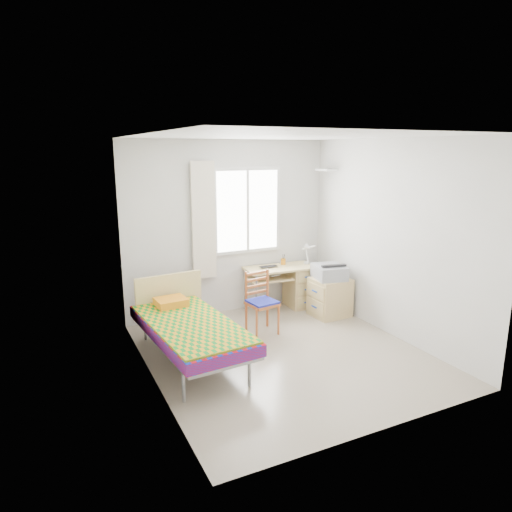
% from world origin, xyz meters
% --- Properties ---
extents(floor, '(3.50, 3.50, 0.00)m').
position_xyz_m(floor, '(0.00, 0.00, 0.00)').
color(floor, '#BCAD93').
rests_on(floor, ground).
extents(ceiling, '(3.50, 3.50, 0.00)m').
position_xyz_m(ceiling, '(0.00, 0.00, 2.60)').
color(ceiling, white).
rests_on(ceiling, wall_back).
extents(wall_back, '(3.20, 0.00, 3.20)m').
position_xyz_m(wall_back, '(0.00, 1.75, 1.30)').
color(wall_back, silver).
rests_on(wall_back, ground).
extents(wall_left, '(0.00, 3.50, 3.50)m').
position_xyz_m(wall_left, '(-1.60, 0.00, 1.30)').
color(wall_left, silver).
rests_on(wall_left, ground).
extents(wall_right, '(0.00, 3.50, 3.50)m').
position_xyz_m(wall_right, '(1.60, 0.00, 1.30)').
color(wall_right, silver).
rests_on(wall_right, ground).
extents(window, '(1.10, 0.04, 1.30)m').
position_xyz_m(window, '(0.30, 1.73, 1.55)').
color(window, white).
rests_on(window, wall_back).
extents(curtain, '(0.35, 0.05, 1.70)m').
position_xyz_m(curtain, '(-0.42, 1.68, 1.45)').
color(curtain, '#F3E9C9').
rests_on(curtain, wall_back).
extents(floating_shelf, '(0.20, 0.32, 0.03)m').
position_xyz_m(floating_shelf, '(1.49, 1.40, 2.15)').
color(floating_shelf, white).
rests_on(floating_shelf, wall_right).
extents(bed, '(1.06, 2.00, 0.83)m').
position_xyz_m(bed, '(-1.09, 0.40, 0.41)').
color(bed, gray).
rests_on(bed, floor).
extents(desk, '(1.13, 0.58, 0.68)m').
position_xyz_m(desk, '(1.01, 1.45, 0.37)').
color(desk, tan).
rests_on(desk, floor).
extents(chair, '(0.41, 0.41, 0.85)m').
position_xyz_m(chair, '(0.06, 0.78, 0.48)').
color(chair, '#A84F20').
rests_on(chair, floor).
extents(cabinet, '(0.55, 0.49, 0.58)m').
position_xyz_m(cabinet, '(1.27, 0.87, 0.29)').
color(cabinet, tan).
rests_on(cabinet, floor).
extents(printer, '(0.51, 0.56, 0.21)m').
position_xyz_m(printer, '(1.26, 0.90, 0.68)').
color(printer, '#9FA2A7').
rests_on(printer, cabinet).
extents(laptop, '(0.29, 0.19, 0.02)m').
position_xyz_m(laptop, '(0.55, 1.47, 0.69)').
color(laptop, black).
rests_on(laptop, desk).
extents(pen_cup, '(0.09, 0.09, 0.09)m').
position_xyz_m(pen_cup, '(0.85, 1.57, 0.73)').
color(pen_cup, orange).
rests_on(pen_cup, desk).
extents(task_lamp, '(0.21, 0.31, 0.37)m').
position_xyz_m(task_lamp, '(1.16, 1.35, 0.91)').
color(task_lamp, white).
rests_on(task_lamp, desk).
extents(book, '(0.19, 0.24, 0.02)m').
position_xyz_m(book, '(0.50, 1.43, 0.59)').
color(book, gray).
rests_on(book, desk).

